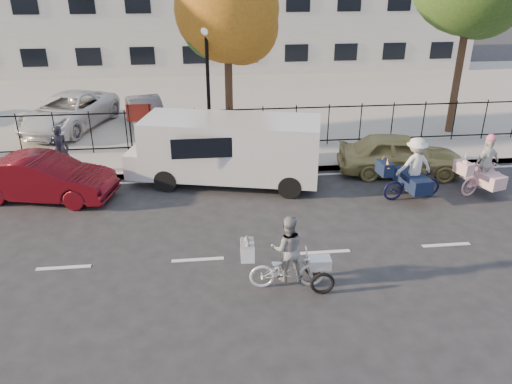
{
  "coord_description": "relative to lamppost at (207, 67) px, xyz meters",
  "views": [
    {
      "loc": [
        0.25,
        -9.88,
        6.21
      ],
      "look_at": [
        1.48,
        1.2,
        1.1
      ],
      "focal_mm": 35.0,
      "sensor_mm": 36.0,
      "label": 1
    }
  ],
  "objects": [
    {
      "name": "ground",
      "position": [
        -0.5,
        -6.8,
        -3.11
      ],
      "size": [
        120.0,
        120.0,
        0.0
      ],
      "primitive_type": "plane",
      "color": "#333334"
    },
    {
      "name": "road_markings",
      "position": [
        -0.5,
        -6.8,
        -3.11
      ],
      "size": [
        60.0,
        9.52,
        0.01
      ],
      "primitive_type": null,
      "color": "silver",
      "rests_on": "ground"
    },
    {
      "name": "curb",
      "position": [
        -0.5,
        -1.75,
        -3.04
      ],
      "size": [
        60.0,
        0.1,
        0.15
      ],
      "primitive_type": "cube",
      "color": "#A8A399",
      "rests_on": "ground"
    },
    {
      "name": "sidewalk",
      "position": [
        -0.5,
        -0.7,
        -3.04
      ],
      "size": [
        60.0,
        2.2,
        0.15
      ],
      "primitive_type": "cube",
      "color": "#A8A399",
      "rests_on": "ground"
    },
    {
      "name": "parking_lot",
      "position": [
        -0.5,
        8.2,
        -3.04
      ],
      "size": [
        60.0,
        15.6,
        0.15
      ],
      "primitive_type": "cube",
      "color": "#A8A399",
      "rests_on": "ground"
    },
    {
      "name": "iron_fence",
      "position": [
        -0.5,
        0.4,
        -2.21
      ],
      "size": [
        58.0,
        0.06,
        1.5
      ],
      "primitive_type": null,
      "color": "black",
      "rests_on": "sidewalk"
    },
    {
      "name": "building",
      "position": [
        -0.5,
        18.2,
        -0.11
      ],
      "size": [
        34.0,
        10.0,
        6.0
      ],
      "primitive_type": "cube",
      "color": "silver",
      "rests_on": "ground"
    },
    {
      "name": "lamppost",
      "position": [
        0.0,
        0.0,
        0.0
      ],
      "size": [
        0.36,
        0.36,
        4.33
      ],
      "color": "black",
      "rests_on": "sidewalk"
    },
    {
      "name": "street_sign",
      "position": [
        -2.35,
        0.0,
        -1.7
      ],
      "size": [
        0.85,
        0.06,
        1.8
      ],
      "color": "black",
      "rests_on": "sidewalk"
    },
    {
      "name": "zebra_trike",
      "position": [
        1.36,
        -8.03,
        -2.48
      ],
      "size": [
        1.91,
        0.74,
        1.64
      ],
      "rotation": [
        0.0,
        0.0,
        1.52
      ],
      "color": "white",
      "rests_on": "ground"
    },
    {
      "name": "unicorn_bike",
      "position": [
        7.84,
        -4.05,
        -2.43
      ],
      "size": [
        1.87,
        1.35,
        1.84
      ],
      "rotation": [
        0.0,
        0.0,
        1.88
      ],
      "color": "#FDC1CC",
      "rests_on": "ground"
    },
    {
      "name": "bull_bike",
      "position": [
        5.64,
        -4.13,
        -2.38
      ],
      "size": [
        2.01,
        1.39,
        1.84
      ],
      "rotation": [
        0.0,
        0.0,
        1.68
      ],
      "color": "#101035",
      "rests_on": "ground"
    },
    {
      "name": "white_van",
      "position": [
        0.48,
        -2.43,
        -1.98
      ],
      "size": [
        6.11,
        3.13,
        2.04
      ],
      "rotation": [
        0.0,
        0.0,
        -0.24
      ],
      "color": "white",
      "rests_on": "ground"
    },
    {
      "name": "red_sedan",
      "position": [
        -4.81,
        -3.0,
        -2.46
      ],
      "size": [
        4.16,
        2.25,
        1.3
      ],
      "primitive_type": "imported",
      "rotation": [
        0.0,
        0.0,
        1.34
      ],
      "color": "#560912",
      "rests_on": "ground"
    },
    {
      "name": "gold_sedan",
      "position": [
        5.99,
        -2.3,
        -2.45
      ],
      "size": [
        4.1,
        2.15,
        1.33
      ],
      "primitive_type": "imported",
      "rotation": [
        0.0,
        0.0,
        1.42
      ],
      "color": "tan",
      "rests_on": "ground"
    },
    {
      "name": "pedestrian",
      "position": [
        -4.72,
        -1.4,
        -2.18
      ],
      "size": [
        0.65,
        0.51,
        1.56
      ],
      "primitive_type": "imported",
      "rotation": [
        0.0,
        0.0,
        3.41
      ],
      "color": "black",
      "rests_on": "sidewalk"
    },
    {
      "name": "lot_car_b",
      "position": [
        -5.54,
        3.45,
        -2.27
      ],
      "size": [
        3.72,
        5.46,
        1.39
      ],
      "primitive_type": "imported",
      "rotation": [
        0.0,
        0.0,
        -0.31
      ],
      "color": "silver",
      "rests_on": "parking_lot"
    },
    {
      "name": "lot_car_c",
      "position": [
        -2.49,
        3.28,
        -2.37
      ],
      "size": [
        2.07,
        3.8,
        1.19
      ],
      "primitive_type": "imported",
      "rotation": [
        0.0,
        0.0,
        0.24
      ],
      "color": "#53545B",
      "rests_on": "parking_lot"
    },
    {
      "name": "tree_mid",
      "position": [
        0.91,
        1.42,
        1.51
      ],
      "size": [
        3.63,
        3.61,
        6.61
      ],
      "color": "#442D1D",
      "rests_on": "ground"
    }
  ]
}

